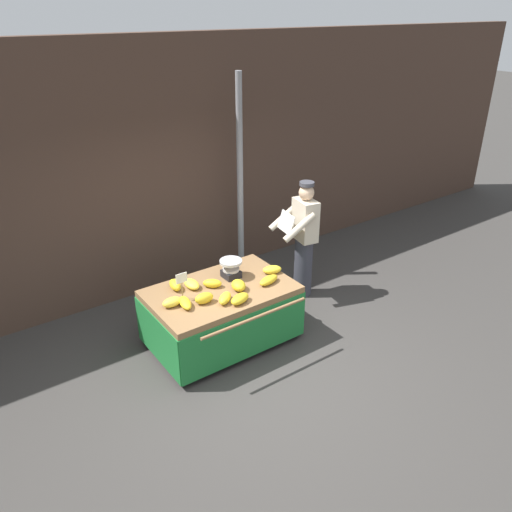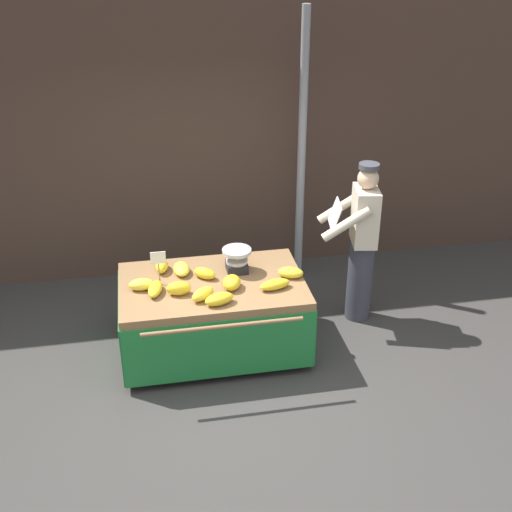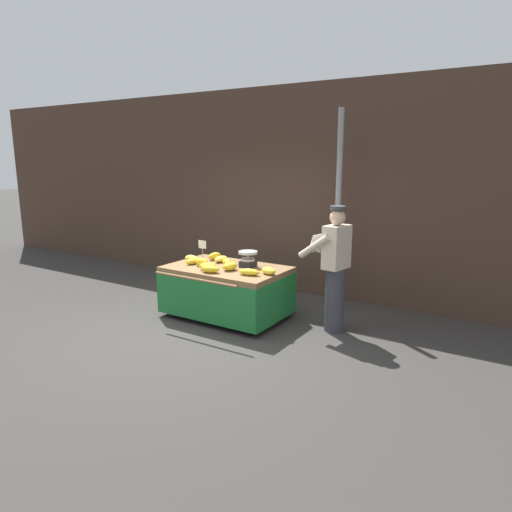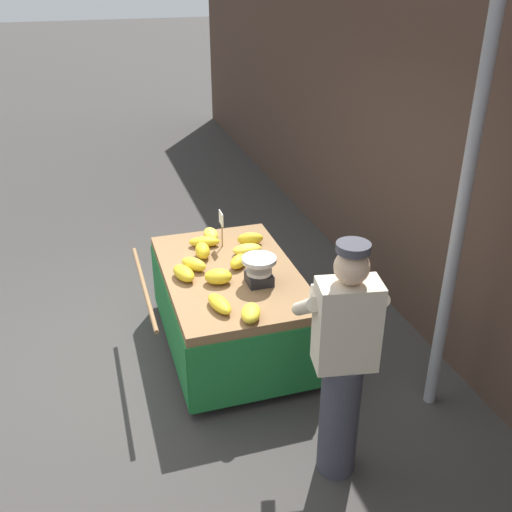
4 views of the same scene
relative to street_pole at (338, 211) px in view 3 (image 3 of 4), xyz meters
The scene contains 18 objects.
ground_plane 2.94m from the street_pole, 118.46° to the right, with size 60.00×60.00×0.00m, color #383533.
back_wall 1.33m from the street_pole, 156.20° to the left, with size 16.00×0.24×3.52m, color #473328.
street_pole is the anchor object (origin of this frame).
banana_cart 2.00m from the street_pole, 131.83° to the right, with size 1.75×1.31×0.76m.
weighing_scale 1.59m from the street_pole, 128.62° to the right, with size 0.28×0.28×0.23m.
price_sign 2.14m from the street_pole, 142.70° to the right, with size 0.14×0.01×0.34m.
banana_bunch_0 1.90m from the street_pole, 124.73° to the right, with size 0.16×0.22×0.12m, color gold.
banana_bunch_1 2.21m from the street_pole, 135.34° to the right, with size 0.13×0.22×0.13m, color gold.
banana_bunch_2 2.18m from the street_pole, 124.15° to the right, with size 0.14×0.27×0.11m, color gold.
banana_bunch_3 1.93m from the street_pole, 143.05° to the right, with size 0.15×0.26×0.09m, color yellow.
banana_bunch_4 2.33m from the street_pole, 140.33° to the right, with size 0.12×0.28×0.09m, color gold.
banana_bunch_5 1.58m from the street_pole, 107.50° to the right, with size 0.14×0.24×0.10m, color yellow.
banana_bunch_6 2.36m from the street_pole, 144.01° to the right, with size 0.13×0.23×0.11m, color yellow.
banana_bunch_7 2.03m from the street_pole, 148.30° to the right, with size 0.12×0.24×0.12m, color gold.
banana_bunch_8 1.81m from the street_pole, 111.98° to the right, with size 0.13×0.30×0.09m, color gold.
banana_bunch_9 1.87m from the street_pole, 135.29° to the right, with size 0.12×0.23×0.10m, color gold.
banana_bunch_10 2.17m from the street_pole, 128.91° to the right, with size 0.12×0.25×0.11m, color yellow.
vendor_person 1.25m from the street_pole, 68.42° to the right, with size 0.63×0.58×1.71m.
Camera 3 is at (3.92, -4.44, 2.34)m, focal length 32.54 mm.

